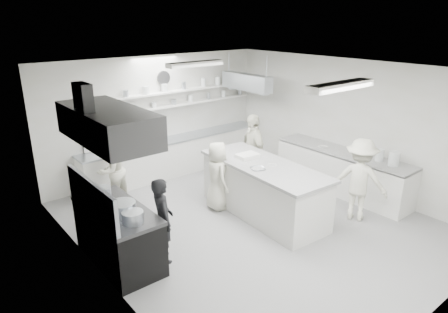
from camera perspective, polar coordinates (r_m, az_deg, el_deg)
floor at (r=8.15m, az=3.80°, el=-9.28°), size 6.00×7.00×0.02m
ceiling at (r=7.21m, az=4.34°, el=12.31°), size 6.00×7.00×0.02m
wall_back at (r=10.28m, az=-9.42°, el=5.63°), size 6.00×0.04×3.00m
wall_front at (r=5.72m, az=28.91°, el=-7.87°), size 6.00×0.04×3.00m
wall_left at (r=6.04m, az=-17.37°, el=-4.86°), size 0.04×7.00×3.00m
wall_right at (r=9.77m, az=17.08°, el=4.32°), size 0.04×7.00×3.00m
stove at (r=6.97m, az=-14.71°, el=-10.90°), size 0.80×1.80×0.90m
exhaust_hood at (r=6.26m, az=-16.17°, el=4.37°), size 0.85×2.00×0.50m
back_counter at (r=10.47m, az=-6.87°, el=0.07°), size 5.00×0.60×0.92m
shelf_lower at (r=10.47m, az=-5.79°, el=7.44°), size 4.20×0.26×0.04m
shelf_upper at (r=10.41m, az=-5.86°, el=9.33°), size 4.20×0.26×0.04m
pass_through_window at (r=9.72m, az=-15.99°, el=4.05°), size 1.30×0.04×1.00m
wall_clock at (r=10.17m, az=-8.60°, el=10.98°), size 0.32×0.05×0.32m
right_counter at (r=9.69m, az=16.29°, el=-2.13°), size 0.74×3.30×0.94m
pot_rack at (r=10.40m, az=3.21°, el=10.51°), size 0.30×1.60×0.40m
light_fixture_front at (r=6.05m, az=16.22°, el=9.61°), size 1.30×0.25×0.10m
light_fixture_rear at (r=8.61m, az=-4.11°, el=12.97°), size 1.30×0.25×0.10m
prep_island at (r=8.27m, az=5.58°, el=-4.77°), size 1.22×2.88×1.04m
stove_pot at (r=6.48m, az=-14.15°, el=-7.36°), size 0.41×0.41×0.26m
cook_stove at (r=6.72m, az=-8.69°, el=-8.92°), size 0.49×0.61×1.46m
cook_back at (r=8.90m, az=-15.69°, el=-1.87°), size 0.93×0.84×1.56m
cook_island_left at (r=8.39m, az=-0.97°, el=-2.75°), size 0.64×0.81×1.46m
cook_island_right at (r=9.43m, az=4.07°, el=0.73°), size 0.71×1.12×1.78m
cook_right at (r=8.36m, az=18.66°, el=-3.14°), size 1.01×1.24×1.67m
bowl_island_a at (r=7.81m, az=4.80°, el=-1.83°), size 0.37×0.37×0.07m
bowl_island_b at (r=8.03m, az=6.83°, el=-1.34°), size 0.24×0.24×0.06m
bowl_right at (r=9.71m, az=13.81°, el=1.24°), size 0.26×0.26×0.05m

